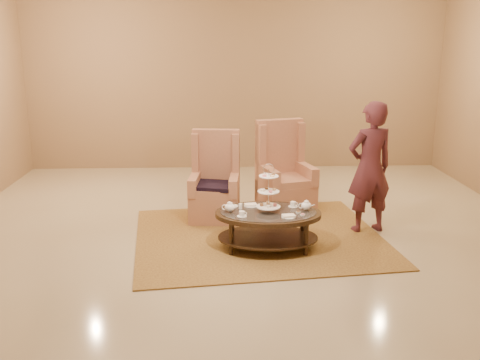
{
  "coord_description": "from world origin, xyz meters",
  "views": [
    {
      "loc": [
        -0.31,
        -6.42,
        2.53
      ],
      "look_at": [
        -0.05,
        0.2,
        0.75
      ],
      "focal_mm": 40.0,
      "sensor_mm": 36.0,
      "label": 1
    }
  ],
  "objects_px": {
    "armchair_left": "(215,189)",
    "person": "(370,168)",
    "tea_table": "(268,218)",
    "armchair_right": "(284,180)"
  },
  "relations": [
    {
      "from": "tea_table",
      "to": "person",
      "type": "bearing_deg",
      "value": 25.7
    },
    {
      "from": "armchair_left",
      "to": "person",
      "type": "relative_size",
      "value": 0.72
    },
    {
      "from": "tea_table",
      "to": "armchair_left",
      "type": "height_order",
      "value": "armchair_left"
    },
    {
      "from": "person",
      "to": "armchair_right",
      "type": "bearing_deg",
      "value": -60.25
    },
    {
      "from": "person",
      "to": "armchair_left",
      "type": "bearing_deg",
      "value": -32.98
    },
    {
      "from": "tea_table",
      "to": "armchair_right",
      "type": "distance_m",
      "value": 1.61
    },
    {
      "from": "armchair_left",
      "to": "person",
      "type": "xyz_separation_m",
      "value": [
        2.03,
        -0.63,
        0.45
      ]
    },
    {
      "from": "tea_table",
      "to": "armchair_right",
      "type": "height_order",
      "value": "armchair_right"
    },
    {
      "from": "armchair_left",
      "to": "person",
      "type": "distance_m",
      "value": 2.17
    },
    {
      "from": "armchair_left",
      "to": "person",
      "type": "height_order",
      "value": "person"
    }
  ]
}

